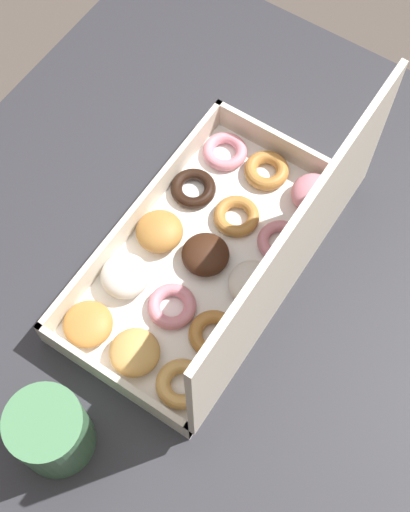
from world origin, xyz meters
The scene contains 4 objects.
ground_plane centered at (0.00, 0.00, 0.00)m, with size 8.00×8.00×0.00m, color #564C44.
dining_table centered at (0.00, 0.00, 0.65)m, with size 1.00×0.85×0.77m.
donut_box centered at (-0.05, 0.00, 0.82)m, with size 0.40×0.23×0.27m.
coffee_mug centered at (0.23, -0.04, 0.82)m, with size 0.09×0.09×0.10m.
Camera 1 is at (0.28, 0.19, 1.62)m, focal length 50.00 mm.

